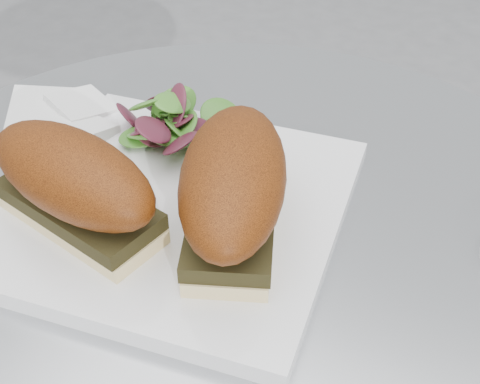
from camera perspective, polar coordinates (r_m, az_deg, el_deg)
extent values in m
cylinder|color=#B9BCC0|center=(0.55, -1.08, -5.15)|extent=(0.70, 0.70, 0.02)
cube|color=white|center=(0.57, -5.43, -1.44)|extent=(0.30, 0.30, 0.02)
cube|color=beige|center=(0.55, -13.42, -2.12)|extent=(0.15, 0.09, 0.01)
cube|color=black|center=(0.54, -13.63, -1.05)|extent=(0.15, 0.09, 0.01)
ellipsoid|color=#662B09|center=(0.52, -14.14, 1.54)|extent=(0.17, 0.11, 0.06)
cube|color=beige|center=(0.53, -0.55, -2.50)|extent=(0.11, 0.17, 0.01)
cube|color=black|center=(0.52, -0.56, -1.39)|extent=(0.12, 0.16, 0.01)
ellipsoid|color=#662B09|center=(0.50, -0.58, 1.28)|extent=(0.14, 0.19, 0.06)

